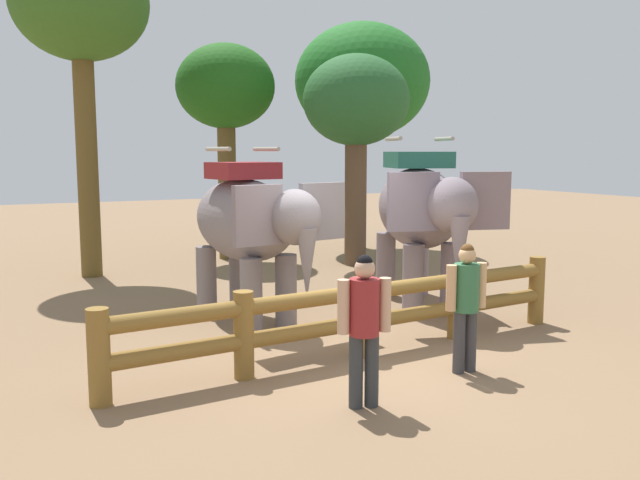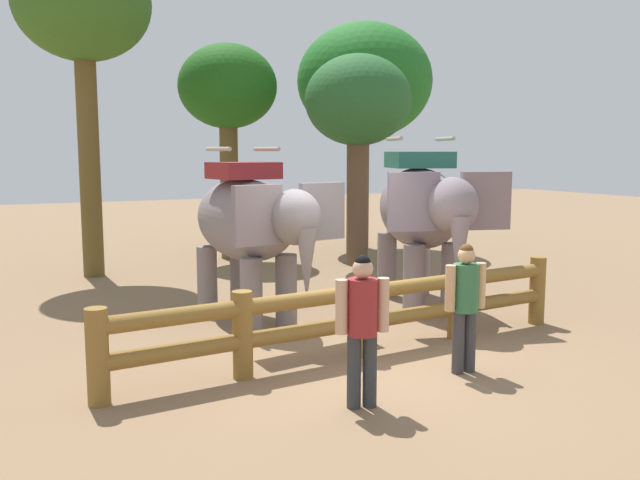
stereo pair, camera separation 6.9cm
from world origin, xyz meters
The scene contains 10 objects.
ground_plane centered at (0.00, 0.00, 0.00)m, with size 60.00×60.00×0.00m, color #846649.
log_fence centered at (0.00, 0.19, 0.60)m, with size 6.89×0.85×1.05m.
elephant_near_left centered at (-0.64, 2.56, 1.54)m, with size 1.88×3.25×2.74m.
elephant_center centered at (2.33, 2.21, 1.64)m, with size 2.26×3.49×2.92m.
tourist_woman_in_black centered at (0.83, -0.92, 0.92)m, with size 0.56×0.32×1.58m.
tourist_man_in_blue centered at (-0.84, -1.38, 0.94)m, with size 0.56×0.38×1.62m.
tree_far_left centered at (3.45, 6.56, 3.71)m, with size 2.46×2.46×4.89m.
tree_back_center centered at (4.93, 8.89, 4.53)m, with size 3.63×3.63×6.09m.
tree_far_right centered at (1.06, 8.81, 4.11)m, with size 2.41×2.41×5.28m.
tree_deep_back centered at (-2.37, 7.75, 5.55)m, with size 2.79×2.79×6.89m.
Camera 2 is at (-4.20, -7.35, 2.68)m, focal length 37.97 mm.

